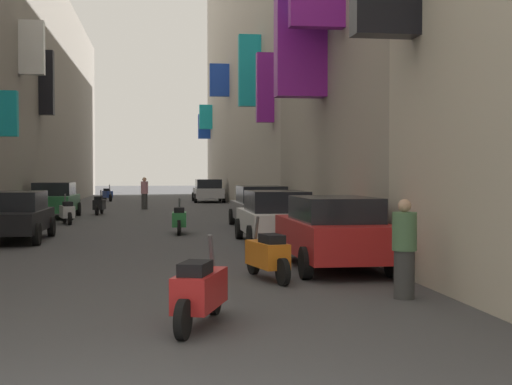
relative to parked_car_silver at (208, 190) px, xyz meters
The scene contains 17 objects.
ground_plane 13.03m from the parked_car_silver, 106.95° to the right, with size 140.00×140.00×0.00m, color #424244.
building_left_mid_c 13.45m from the parked_car_silver, 164.85° to the right, with size 6.98×41.48×12.86m.
building_right_mid_b 9.85m from the parked_car_silver, 20.63° to the right, with size 7.23×38.29×19.11m.
parked_car_silver is the anchor object (origin of this frame).
parked_car_black 26.71m from the parked_car_silver, 105.99° to the right, with size 1.84×4.06×1.41m.
parked_car_grey 21.81m from the parked_car_silver, 89.24° to the right, with size 1.91×4.10×1.48m.
parked_car_red 32.65m from the parked_car_silver, 89.67° to the right, with size 1.84×4.07×1.47m.
parked_car_white 27.38m from the parked_car_silver, 90.20° to the right, with size 1.89×4.05×1.45m.
parked_car_green 17.11m from the parked_car_silver, 116.87° to the right, with size 1.94×4.38×1.52m.
scooter_black 14.43m from the parked_car_silver, 114.56° to the right, with size 0.53×1.90×1.13m.
scooter_white 20.24m from the parked_car_silver, 109.39° to the right, with size 0.71×1.81×1.13m.
scooter_red 37.76m from the parked_car_silver, 94.25° to the right, with size 0.81×1.92×1.13m.
scooter_blue 7.10m from the parked_car_silver, 160.31° to the left, with size 0.78×1.77×1.13m.
scooter_orange 33.97m from the parked_car_silver, 92.27° to the right, with size 0.69×1.93×1.13m.
scooter_green 24.15m from the parked_car_silver, 96.27° to the right, with size 0.49×1.81×1.13m.
pedestrian_crossing 9.54m from the parked_car_silver, 114.78° to the right, with size 0.52×0.52×1.70m.
pedestrian_near_left 36.12m from the parked_car_silver, 89.28° to the right, with size 0.52×0.52×1.55m.
Camera 1 is at (0.46, -4.17, 1.96)m, focal length 49.72 mm.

